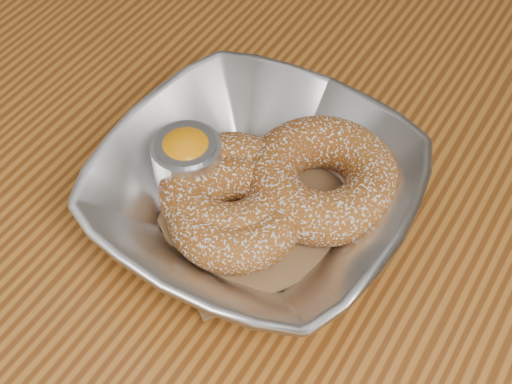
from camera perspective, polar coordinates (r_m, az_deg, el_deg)
The scene contains 7 objects.
table at distance 0.67m, azimuth -1.60°, elevation -2.85°, with size 1.20×0.80×0.75m.
serving_bowl at distance 0.53m, azimuth -0.00°, elevation -0.11°, with size 0.23×0.23×0.06m, color silver.
parchment at distance 0.54m, azimuth -0.00°, elevation -1.38°, with size 0.14×0.14×0.00m, color brown.
donut_back at distance 0.54m, azimuth 5.30°, elevation 1.08°, with size 0.12×0.12×0.04m, color #8F4917.
donut_front at distance 0.52m, azimuth -1.65°, elevation -1.71°, with size 0.10×0.10×0.04m, color #8F4917.
donut_extra at distance 0.53m, azimuth -2.09°, elevation 0.13°, with size 0.11×0.11×0.04m, color #8F4917.
ramekin at distance 0.54m, azimuth -5.50°, elevation 2.40°, with size 0.05×0.05×0.05m.
Camera 1 is at (0.22, -0.32, 1.19)m, focal length 50.00 mm.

